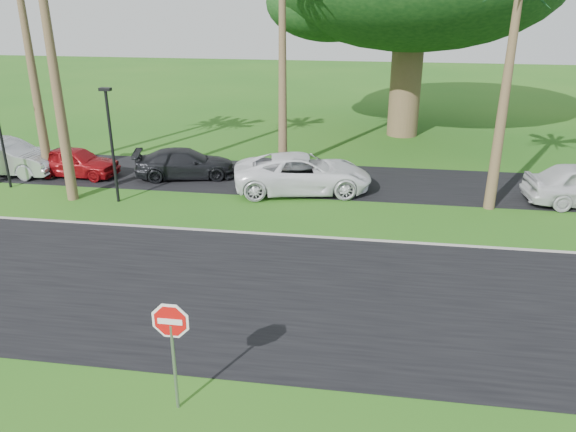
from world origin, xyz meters
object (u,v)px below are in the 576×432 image
(stop_sign_near, at_px, (172,335))
(car_silver, at_px, (5,158))
(car_red, at_px, (75,162))
(car_minivan, at_px, (303,174))
(car_dark, at_px, (185,164))

(stop_sign_near, xyz_separation_m, car_silver, (-13.23, 14.17, -0.95))
(stop_sign_near, height_order, car_silver, stop_sign_near)
(car_red, relative_size, car_minivan, 0.69)
(stop_sign_near, relative_size, car_red, 0.65)
(car_dark, xyz_separation_m, car_minivan, (5.61, -1.13, 0.15))
(stop_sign_near, height_order, car_minivan, stop_sign_near)
(car_red, height_order, car_minivan, car_minivan)
(stop_sign_near, relative_size, car_silver, 0.52)
(car_silver, xyz_separation_m, car_red, (3.38, 0.24, -0.14))
(stop_sign_near, xyz_separation_m, car_minivan, (0.87, 13.85, -0.96))
(car_dark, bearing_deg, car_red, 81.84)
(stop_sign_near, bearing_deg, car_dark, 107.55)
(car_red, bearing_deg, stop_sign_near, -142.44)
(car_silver, xyz_separation_m, car_dark, (8.49, 0.81, -0.16))
(car_silver, relative_size, car_red, 1.24)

